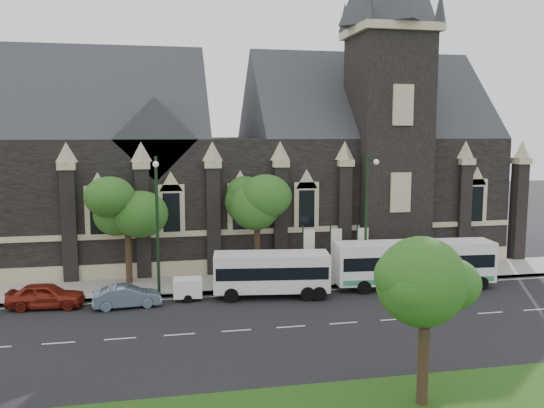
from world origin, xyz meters
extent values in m
plane|color=black|center=(0.00, 0.00, 0.00)|extent=(160.00, 160.00, 0.00)
cube|color=gray|center=(0.00, 9.50, 0.07)|extent=(80.00, 5.00, 0.15)
cube|color=black|center=(4.00, 19.50, 5.00)|extent=(40.00, 15.00, 10.00)
cube|color=#2C2E33|center=(-8.00, 19.50, 10.00)|extent=(16.00, 15.00, 15.00)
cube|color=#2C2E33|center=(14.00, 19.50, 10.00)|extent=(20.00, 15.00, 15.00)
cube|color=#2C2E33|center=(-4.00, 15.00, 10.00)|extent=(6.00, 6.00, 6.00)
cube|color=black|center=(14.00, 13.50, 9.00)|extent=(5.50, 5.50, 18.00)
cube|color=tan|center=(14.00, 13.50, 18.20)|extent=(6.20, 6.20, 0.60)
cube|color=tan|center=(4.00, 11.96, 3.20)|extent=(40.00, 0.22, 0.40)
cube|color=tan|center=(4.00, 11.96, 0.60)|extent=(40.00, 0.25, 1.20)
cube|color=black|center=(2.00, 11.82, 4.80)|extent=(1.20, 0.12, 2.80)
cylinder|color=black|center=(6.00, -9.50, 1.54)|extent=(0.44, 0.44, 3.08)
sphere|color=#234F18|center=(6.00, -9.50, 4.48)|extent=(3.20, 3.20, 3.20)
sphere|color=#234F18|center=(6.60, -8.90, 5.08)|extent=(2.40, 2.40, 2.40)
cylinder|color=black|center=(3.00, 10.50, 1.98)|extent=(0.44, 0.44, 3.96)
sphere|color=#234F18|center=(3.00, 10.50, 5.64)|extent=(3.84, 3.84, 3.84)
sphere|color=#234F18|center=(3.72, 11.22, 6.36)|extent=(2.88, 2.88, 2.88)
cylinder|color=black|center=(-6.00, 10.50, 1.98)|extent=(0.44, 0.44, 3.96)
sphere|color=#234F18|center=(-6.00, 10.50, 5.57)|extent=(3.68, 3.68, 3.68)
sphere|color=#234F18|center=(-5.31, 11.19, 6.26)|extent=(2.76, 2.76, 2.76)
cylinder|color=black|center=(10.00, 7.30, 4.50)|extent=(0.20, 0.20, 9.00)
cylinder|color=black|center=(10.00, 6.50, 8.70)|extent=(0.10, 1.60, 0.10)
sphere|color=silver|center=(10.00, 5.70, 8.60)|extent=(0.36, 0.36, 0.36)
cylinder|color=black|center=(-4.00, 7.30, 4.50)|extent=(0.20, 0.20, 9.00)
cylinder|color=black|center=(-4.00, 6.50, 8.70)|extent=(0.10, 1.60, 0.10)
sphere|color=silver|center=(-4.00, 5.70, 8.60)|extent=(0.36, 0.36, 0.36)
cylinder|color=black|center=(6.00, 9.00, 2.00)|extent=(0.10, 0.10, 4.00)
cube|color=white|center=(6.45, 9.00, 2.60)|extent=(0.80, 0.04, 2.20)
cylinder|color=black|center=(8.00, 9.00, 2.00)|extent=(0.10, 0.10, 4.00)
cube|color=white|center=(8.45, 9.00, 2.60)|extent=(0.80, 0.04, 2.20)
cylinder|color=black|center=(10.00, 9.00, 2.00)|extent=(0.10, 0.10, 4.00)
cube|color=white|center=(10.45, 9.00, 2.60)|extent=(0.80, 0.04, 2.20)
cube|color=white|center=(13.00, 5.98, 1.80)|extent=(10.95, 3.08, 2.70)
cube|color=black|center=(13.00, 5.98, 1.96)|extent=(10.52, 3.08, 0.88)
cube|color=#328A57|center=(13.00, 5.98, 0.75)|extent=(10.52, 3.07, 0.35)
cylinder|color=black|center=(9.14, 5.15, 0.45)|extent=(0.92, 0.35, 0.90)
cylinder|color=black|center=(9.31, 7.40, 0.45)|extent=(0.92, 0.35, 0.90)
cylinder|color=black|center=(16.15, 4.61, 0.45)|extent=(0.92, 0.35, 0.90)
cylinder|color=black|center=(16.32, 6.86, 0.45)|extent=(0.92, 0.35, 0.90)
cylinder|color=black|center=(17.22, 4.53, 0.45)|extent=(0.92, 0.35, 0.90)
cylinder|color=black|center=(17.40, 6.78, 0.45)|extent=(0.92, 0.35, 0.90)
cube|color=white|center=(3.10, 5.84, 1.64)|extent=(7.59, 3.28, 2.38)
cube|color=black|center=(3.10, 5.84, 1.76)|extent=(7.30, 3.28, 0.79)
cylinder|color=black|center=(0.40, 5.04, 0.45)|extent=(0.93, 0.40, 0.90)
cylinder|color=black|center=(0.71, 7.33, 0.45)|extent=(0.93, 0.40, 0.90)
cylinder|color=black|center=(5.13, 4.40, 0.45)|extent=(0.93, 0.40, 0.90)
cylinder|color=black|center=(5.44, 6.69, 0.45)|extent=(0.93, 0.40, 0.90)
cylinder|color=black|center=(5.85, 4.30, 0.45)|extent=(0.93, 0.40, 0.90)
cylinder|color=black|center=(6.16, 6.59, 0.45)|extent=(0.93, 0.40, 0.90)
cube|color=white|center=(-2.23, 6.17, 0.80)|extent=(1.82, 1.40, 1.15)
cylinder|color=black|center=(-2.25, 5.50, 0.25)|extent=(0.50, 0.20, 0.50)
cylinder|color=black|center=(-2.20, 6.83, 0.25)|extent=(0.50, 0.20, 0.50)
cylinder|color=black|center=(-1.08, 6.12, 0.49)|extent=(1.07, 0.12, 0.08)
imported|color=slate|center=(-5.90, 5.39, 0.67)|extent=(4.16, 1.75, 1.33)
imported|color=maroon|center=(-10.68, 6.20, 0.77)|extent=(4.65, 2.22, 1.53)
camera|label=1|loc=(-3.90, -28.83, 10.55)|focal=37.34mm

